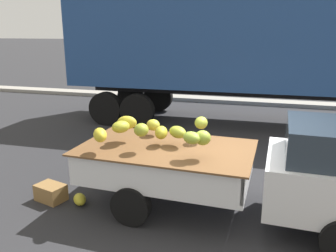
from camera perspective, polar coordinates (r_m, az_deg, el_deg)
name	(u,v)px	position (r m, az deg, el deg)	size (l,w,h in m)	color
ground	(233,209)	(6.30, 10.62, -13.23)	(220.00, 220.00, 0.00)	#28282B
curb_strip	(255,102)	(15.12, 14.05, 3.87)	(80.00, 0.80, 0.16)	gray
pickup_truck	(292,172)	(5.72, 19.72, -7.17)	(5.24, 1.94, 1.70)	white
semi_trailer	(256,46)	(11.35, 14.33, 12.69)	(12.05, 2.82, 3.95)	navy
fallen_banana_bunch_near_tailgate	(80,199)	(6.49, -14.33, -11.61)	(0.32, 0.21, 0.20)	gold
produce_crate	(51,192)	(6.77, -18.73, -10.32)	(0.52, 0.36, 0.30)	olive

